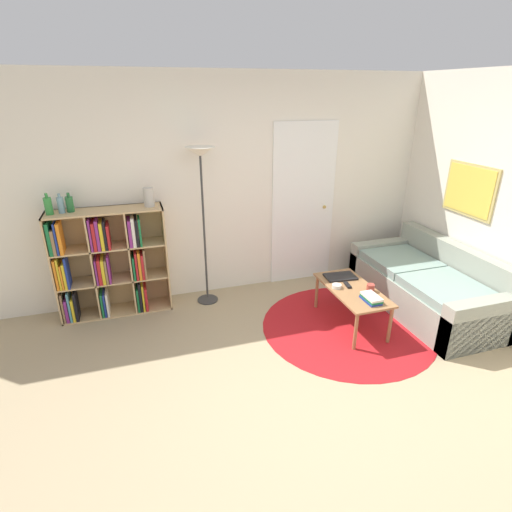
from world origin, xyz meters
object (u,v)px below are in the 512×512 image
cup (370,288)px  bottle_right (70,204)px  bookshelf (107,263)px  vase_on_shelf (149,197)px  bottle_middle (61,205)px  bowl (337,286)px  bottle_left (48,206)px  laptop (340,277)px  floor_lamp (201,171)px  coffee_table (352,293)px  couch (429,286)px

cup → bottle_right: 3.24m
bookshelf → vase_on_shelf: (0.52, -0.00, 0.71)m
vase_on_shelf → bottle_middle: bearing=179.4°
bowl → bottle_left: (-2.79, 0.98, 0.86)m
bowl → bottle_right: bearing=158.5°
laptop → bottle_left: 3.17m
vase_on_shelf → bottle_right: bearing=178.1°
floor_lamp → coffee_table: bearing=-35.5°
bowl → bottle_right: bottle_right is taller
bowl → vase_on_shelf: vase_on_shelf is taller
bowl → bottle_middle: bottle_middle is taller
laptop → bowl: 0.27m
laptop → vase_on_shelf: (-1.96, 0.78, 0.88)m
floor_lamp → laptop: size_ratio=5.13×
bookshelf → bottle_right: bottle_right is taller
laptop → cup: (0.14, -0.39, 0.03)m
bowl → coffee_table: bearing=-23.0°
coffee_table → bowl: bowl is taller
bowl → couch: bearing=-0.4°
bottle_middle → bowl: bearing=-20.5°
floor_lamp → coffee_table: 2.08m
couch → vase_on_shelf: vase_on_shelf is taller
bowl → vase_on_shelf: size_ratio=0.50×
coffee_table → cup: 0.20m
coffee_table → bottle_right: (-2.75, 1.09, 0.92)m
bottle_left → vase_on_shelf: 0.99m
laptop → cup: cup is taller
laptop → bowl: bowl is taller
couch → vase_on_shelf: 3.35m
couch → bottle_right: (-3.81, 1.03, 1.03)m
vase_on_shelf → bookshelf: bearing=179.5°
bookshelf → bottle_middle: 0.78m
bookshelf → bowl: bearing=-23.3°
floor_lamp → bottle_middle: size_ratio=9.03×
couch → coffee_table: bearing=-176.9°
coffee_table → vase_on_shelf: bearing=151.6°
floor_lamp → bottle_middle: (-1.44, 0.08, -0.28)m
laptop → bottle_middle: (-2.84, 0.79, 0.86)m
couch → vase_on_shelf: size_ratio=9.09×
floor_lamp → bottle_left: 1.58m
cup → bottle_right: bearing=157.5°
laptop → bookshelf: bearing=162.5°
bottle_middle → vase_on_shelf: bearing=-0.6°
bottle_right → laptop: bearing=-16.3°
bookshelf → bowl: 2.53m
couch → floor_lamp: bearing=159.1°
bookshelf → bowl: (2.32, -1.00, -0.16)m
bottle_middle → vase_on_shelf: (0.88, -0.01, 0.02)m
floor_lamp → laptop: (1.39, -0.71, -1.14)m
bottle_left → bottle_right: (0.19, 0.04, -0.01)m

